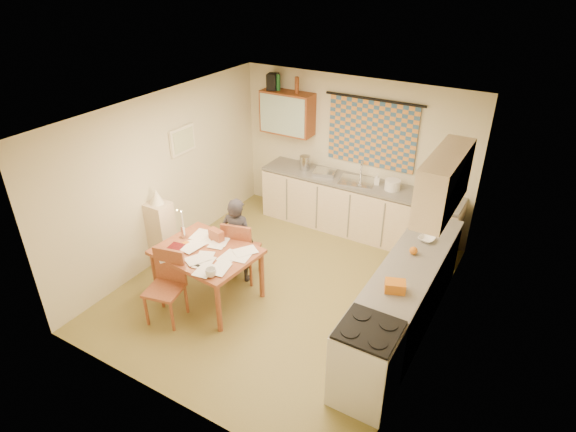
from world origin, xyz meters
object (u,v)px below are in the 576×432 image
Objects in this scene: shelf_stand at (162,234)px; person at (238,240)px; counter_back at (356,208)px; counter_right at (403,301)px; stove at (366,364)px; chair_far at (242,260)px; dining_table at (209,274)px.

person is at bearing 13.21° from shelf_stand.
person is at bearing -113.87° from counter_back.
person reaches higher than counter_right.
stove is 3.63m from shelf_stand.
counter_right is 1.19m from stove.
counter_back is at bearing 114.90° from stove.
shelf_stand is at bearing -0.16° from chair_far.
stove reaches higher than dining_table.
dining_table is 0.63m from person.
dining_table is at bearing -110.95° from counter_back.
chair_far is at bearing -177.99° from counter_right.
counter_right is at bearing 167.57° from chair_far.
counter_right is at bearing 174.29° from person.
person is (0.09, 0.56, 0.26)m from dining_table.
counter_right is 2.18× the size of dining_table.
shelf_stand is (-2.09, -2.33, 0.06)m from counter_back.
chair_far is at bearing -147.42° from person.
counter_back and counter_right have the same top height.
counter_back is at bearing 48.21° from shelf_stand.
counter_right is at bearing 90.00° from stove.
stove is 2.58m from chair_far.
person is (-2.36, -0.11, 0.19)m from counter_right.
counter_right is 3.09× the size of chair_far.
chair_far is 0.35m from person.
person reaches higher than dining_table.
stove reaches higher than counter_right.
counter_back is 3.45× the size of chair_far.
chair_far is (-2.33, 1.11, -0.18)m from stove.
dining_table is 1.13m from shelf_stand.
chair_far reaches higher than stove.
stove is 0.92× the size of shelf_stand.
counter_right is 2.30× the size of person.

